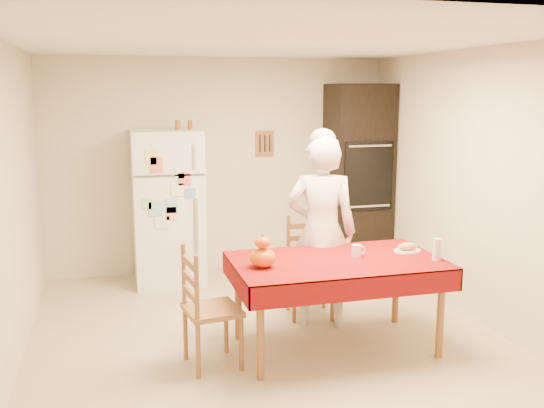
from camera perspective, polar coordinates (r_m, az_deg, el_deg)
name	(u,v)px	position (r m, az deg, el deg)	size (l,w,h in m)	color
floor	(268,339)	(5.36, -0.39, -12.62)	(4.50, 4.50, 0.00)	tan
room_shell	(268,152)	(4.95, -0.42, 4.92)	(4.02, 4.52, 2.51)	beige
refrigerator	(168,207)	(6.79, -9.78, -0.30)	(0.75, 0.74, 1.70)	white
oven_cabinet	(358,177)	(7.35, 8.10, 2.55)	(0.70, 0.62, 2.20)	black
dining_table	(337,268)	(4.99, 6.09, -5.97)	(1.70, 1.00, 0.76)	brown
chair_far	(309,262)	(5.80, 3.47, -5.50)	(0.47, 0.45, 0.95)	brown
chair_left	(204,304)	(4.71, -6.40, -9.35)	(0.45, 0.47, 0.95)	brown
seated_woman	(321,232)	(5.45, 4.67, -2.63)	(0.63, 0.42, 1.73)	silver
coffee_mug	(356,251)	(5.07, 7.96, -4.37)	(0.08, 0.08, 0.10)	silver
pumpkin_lower	(263,258)	(4.71, -0.88, -5.07)	(0.20, 0.20, 0.15)	#DA4E05
pumpkin_upper	(263,242)	(4.68, -0.89, -3.63)	(0.12, 0.12, 0.09)	#E75605
wine_glass	(437,249)	(5.09, 15.23, -4.13)	(0.07, 0.07, 0.18)	silver
bread_plate	(407,251)	(5.30, 12.62, -4.32)	(0.24, 0.24, 0.02)	white
bread_loaf	(407,246)	(5.29, 12.63, -3.90)	(0.18, 0.10, 0.06)	#A57E51
spice_jar_left	(178,125)	(6.75, -8.84, 7.37)	(0.05, 0.05, 0.10)	#96571B
spice_jar_mid	(177,125)	(6.74, -8.90, 7.37)	(0.05, 0.05, 0.10)	brown
spice_jar_right	(190,125)	(6.76, -7.72, 7.40)	(0.05, 0.05, 0.10)	brown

